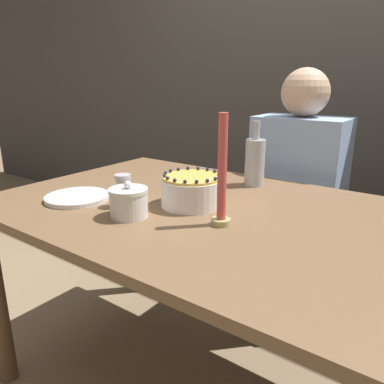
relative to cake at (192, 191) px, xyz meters
name	(u,v)px	position (x,y,z in m)	size (l,w,h in m)	color
ground_plane	(196,384)	(0.01, 0.01, -0.80)	(12.00, 12.00, 0.00)	#8C7556
wall_behind	(336,52)	(0.01, 1.41, 0.50)	(8.00, 0.05, 2.60)	#4C4742
dining_table	(196,236)	(0.01, 0.01, -0.16)	(1.38, 0.95, 0.75)	brown
cake	(192,191)	(0.00, 0.00, 0.00)	(0.20, 0.20, 0.11)	white
sugar_bowl	(129,202)	(-0.09, -0.20, 0.00)	(0.12, 0.12, 0.11)	silver
sugar_shaker	(123,190)	(-0.17, -0.14, 0.00)	(0.05, 0.05, 0.11)	white
plate_stack	(77,197)	(-0.36, -0.19, -0.04)	(0.22, 0.22, 0.02)	silver
candle	(222,180)	(0.17, -0.09, 0.08)	(0.06, 0.06, 0.32)	tan
bottle	(255,161)	(0.05, 0.34, 0.05)	(0.08, 0.08, 0.25)	#B2B7BC
person_man_blue_shirt	(295,216)	(0.11, 0.69, -0.27)	(0.40, 0.34, 1.20)	#2D2D38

